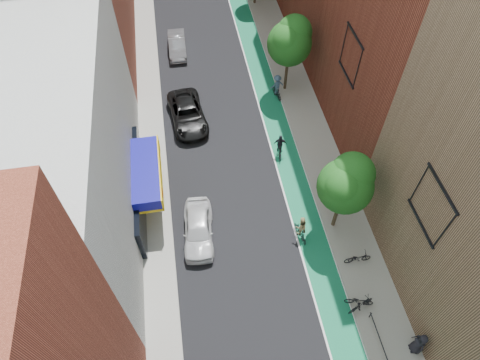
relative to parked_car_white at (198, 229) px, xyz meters
name	(u,v)px	position (x,y,z in m)	size (l,w,h in m)	color
bike_lane	(262,77)	(7.30, 15.26, -0.79)	(2.00, 68.00, 0.01)	#147046
sidewalk_left	(149,88)	(-2.70, 15.26, -0.72)	(2.00, 68.00, 0.15)	gray
sidewalk_right	(289,73)	(9.80, 15.26, -0.72)	(3.00, 68.00, 0.15)	gray
building_left_white	(52,153)	(-7.70, 3.26, 5.20)	(8.00, 20.00, 12.00)	silver
tree_near	(347,183)	(8.95, -0.72, 3.86)	(3.40, 3.36, 6.42)	#332619
tree_mid	(290,40)	(8.95, 13.28, 4.09)	(3.55, 3.53, 6.74)	#332619
parked_car_white	(198,229)	(0.00, 0.00, 0.00)	(1.89, 4.69, 1.60)	silver
parked_car_black	(188,114)	(0.30, 10.78, -0.01)	(2.62, 5.67, 1.58)	black
parked_car_silver	(177,45)	(0.20, 20.24, -0.07)	(1.54, 4.42, 1.46)	gray
cyclist_lane_near	(301,229)	(6.50, -1.13, 0.04)	(0.90, 1.71, 1.98)	black
cyclist_lane_mid	(280,148)	(6.79, 6.03, -0.08)	(0.99, 1.82, 1.95)	black
cyclist_lane_far	(277,87)	(8.00, 12.53, 0.18)	(1.27, 1.68, 2.13)	black
parked_bike_near	(359,301)	(8.70, -6.26, -0.21)	(0.58, 1.67, 0.88)	black
parked_bike_mid	(361,305)	(8.70, -6.54, -0.12)	(0.49, 1.75, 1.05)	black
parked_bike_far	(358,258)	(9.54, -3.62, -0.20)	(0.60, 1.72, 0.90)	black
pedestrian	(419,343)	(10.90, -9.25, 0.29)	(0.92, 0.60, 1.88)	black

